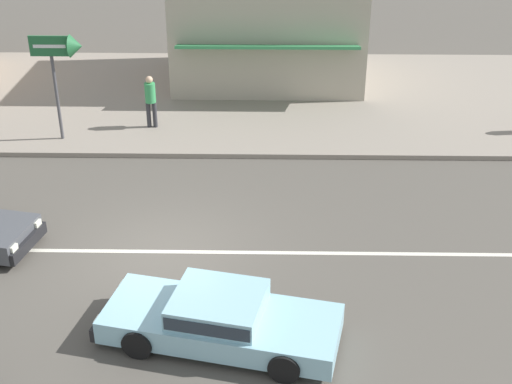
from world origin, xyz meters
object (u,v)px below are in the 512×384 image
(sedan_pale_blue_2, at_px, (219,318))
(pedestrian_near_clock, at_px, (150,98))
(arrow_signboard, at_px, (69,52))
(shopfront_corner_warung, at_px, (268,12))

(sedan_pale_blue_2, xyz_separation_m, pedestrian_near_clock, (-2.83, 10.33, 0.62))
(sedan_pale_blue_2, distance_m, arrow_signboard, 10.83)
(arrow_signboard, bearing_deg, sedan_pale_blue_2, -61.93)
(pedestrian_near_clock, bearing_deg, sedan_pale_blue_2, -74.68)
(shopfront_corner_warung, bearing_deg, arrow_signboard, -134.63)
(arrow_signboard, xyz_separation_m, shopfront_corner_warung, (5.86, 5.94, -0.28))
(sedan_pale_blue_2, bearing_deg, shopfront_corner_warung, 86.67)
(sedan_pale_blue_2, xyz_separation_m, shopfront_corner_warung, (0.89, 15.26, 2.12))
(pedestrian_near_clock, height_order, shopfront_corner_warung, shopfront_corner_warung)
(sedan_pale_blue_2, distance_m, pedestrian_near_clock, 10.73)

